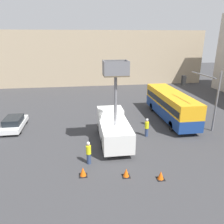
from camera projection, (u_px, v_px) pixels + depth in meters
name	position (u px, v px, depth m)	size (l,w,h in m)	color
ground_plane	(113.00, 148.00, 18.93)	(120.00, 120.00, 0.00)	#38383A
building_backdrop_far	(92.00, 57.00, 45.69)	(44.00, 10.00, 10.30)	tan
utility_truck	(113.00, 127.00, 19.49)	(2.42, 6.47, 7.41)	silver
city_bus	(171.00, 104.00, 24.93)	(2.52, 10.28, 3.16)	navy
traffic_light_pole	(205.00, 92.00, 20.77)	(4.04, 3.78, 6.08)	slate
road_worker_near_truck	(89.00, 153.00, 16.29)	(0.38, 0.38, 1.83)	navy
road_worker_directing	(147.00, 127.00, 20.86)	(0.38, 0.38, 1.82)	navy
traffic_cone_near_truck	(83.00, 172.00, 15.03)	(0.57, 0.57, 0.65)	black
traffic_cone_mid_road	(126.00, 173.00, 14.95)	(0.54, 0.54, 0.62)	black
traffic_cone_far_side	(161.00, 175.00, 14.67)	(0.53, 0.53, 0.61)	black
parked_car_curbside	(14.00, 123.00, 22.53)	(1.84, 4.38, 1.36)	silver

